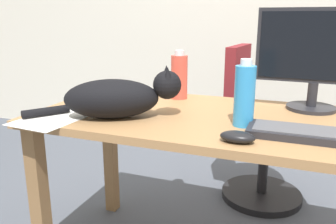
# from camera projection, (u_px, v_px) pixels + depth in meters

# --- Properties ---
(desk) EXTENTS (1.55, 0.70, 0.71)m
(desk) POSITION_uv_depth(u_px,v_px,m) (228.00, 141.00, 1.38)
(desk) COLOR #9E7247
(desk) RESTS_ON ground_plane
(office_chair) EXTENTS (0.48, 0.48, 0.93)m
(office_chair) POSITION_uv_depth(u_px,v_px,m) (257.00, 135.00, 2.09)
(office_chair) COLOR black
(office_chair) RESTS_ON ground_plane
(monitor) EXTENTS (0.48, 0.20, 0.41)m
(monitor) POSITION_uv_depth(u_px,v_px,m) (317.00, 55.00, 1.41)
(monitor) COLOR #232328
(monitor) RESTS_ON desk
(keyboard) EXTENTS (0.44, 0.15, 0.03)m
(keyboard) POSITION_uv_depth(u_px,v_px,m) (318.00, 135.00, 1.11)
(keyboard) COLOR #232328
(keyboard) RESTS_ON desk
(cat) EXTENTS (0.56, 0.32, 0.20)m
(cat) POSITION_uv_depth(u_px,v_px,m) (118.00, 97.00, 1.33)
(cat) COLOR black
(cat) RESTS_ON desk
(computer_mouse) EXTENTS (0.11, 0.06, 0.04)m
(computer_mouse) POSITION_uv_depth(u_px,v_px,m) (238.00, 137.00, 1.08)
(computer_mouse) COLOR black
(computer_mouse) RESTS_ON desk
(paper_sheet) EXTENTS (0.24, 0.31, 0.00)m
(paper_sheet) POSITION_uv_depth(u_px,v_px,m) (54.00, 118.00, 1.34)
(paper_sheet) COLOR white
(paper_sheet) RESTS_ON desk
(water_bottle) EXTENTS (0.08, 0.08, 0.23)m
(water_bottle) POSITION_uv_depth(u_px,v_px,m) (179.00, 76.00, 1.65)
(water_bottle) COLOR #D84C3D
(water_bottle) RESTS_ON desk
(spray_bottle) EXTENTS (0.07, 0.07, 0.24)m
(spray_bottle) POSITION_uv_depth(u_px,v_px,m) (244.00, 95.00, 1.22)
(spray_bottle) COLOR #2D8CD1
(spray_bottle) RESTS_ON desk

